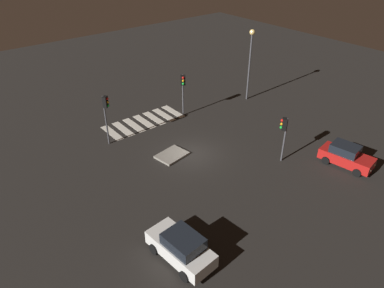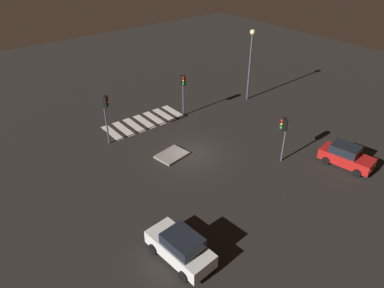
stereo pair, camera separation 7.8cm
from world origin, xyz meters
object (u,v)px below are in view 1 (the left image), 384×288
car_white (181,247)px  street_lamp (251,53)px  car_red (346,156)px  traffic_light_east (106,109)px  traffic_island (172,155)px  traffic_light_south (183,85)px  traffic_light_west (284,129)px

car_white → street_lamp: bearing=-60.5°
car_red → car_white: 15.65m
car_white → traffic_light_east: (-2.81, -13.75, 2.47)m
traffic_island → car_white: (5.79, 8.85, 0.81)m
traffic_light_south → car_white: bearing=-6.2°
car_white → street_lamp: 23.16m
car_red → street_lamp: (-3.16, -13.58, 4.24)m
traffic_island → traffic_light_south: (-5.18, -5.15, 3.13)m
traffic_island → street_lamp: street_lamp is taller
car_red → traffic_light_east: 19.49m
traffic_island → car_red: bearing=135.9°
traffic_light_east → street_lamp: bearing=49.1°
traffic_light_east → street_lamp: size_ratio=0.60×
traffic_light_west → street_lamp: (-6.62, -9.95, 2.22)m
car_red → traffic_light_east: traffic_light_east is taller
traffic_island → traffic_light_south: 7.95m
car_red → street_lamp: street_lamp is taller
car_red → street_lamp: size_ratio=0.56×
traffic_light_south → traffic_light_east: size_ratio=0.95×
traffic_light_west → car_white: bearing=59.4°
car_white → traffic_light_south: (-10.97, -14.01, 2.32)m
traffic_light_south → street_lamp: bearing=113.7°
traffic_light_west → traffic_light_east: traffic_light_east is taller
car_red → street_lamp: 14.57m
car_white → traffic_light_west: bearing=-81.4°
street_lamp → traffic_island: bearing=17.2°
car_white → traffic_island: bearing=-38.1°
car_white → traffic_light_east: 14.25m
car_red → street_lamp: bearing=158.0°
car_red → traffic_light_south: 15.61m
traffic_island → car_white: 10.61m
traffic_island → traffic_light_east: traffic_light_east is taller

